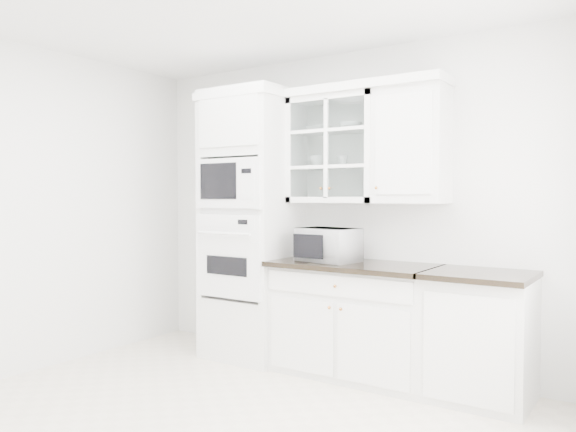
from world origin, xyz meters
The scene contains 13 objects.
ground centered at (0.00, 0.00, 0.01)m, with size 4.00×3.50×0.01m, color beige.
room_shell centered at (0.00, 0.43, 1.78)m, with size 4.00×3.50×2.70m.
oven_column centered at (-0.75, 1.42, 1.20)m, with size 0.76×0.68×2.40m.
base_cabinet_run centered at (0.28, 1.45, 0.46)m, with size 1.32×0.67×0.92m.
extra_base_cabinet centered at (1.28, 1.45, 0.46)m, with size 0.72×0.67×0.92m.
upper_cabinet_glass centered at (0.03, 1.58, 1.85)m, with size 0.80×0.33×0.90m.
upper_cabinet_solid centered at (0.71, 1.58, 1.85)m, with size 0.55×0.33×0.90m, color white.
crown_molding centered at (-0.07, 1.56, 2.33)m, with size 2.14×0.38×0.07m, color white.
countertop_microwave centered at (0.07, 1.41, 1.06)m, with size 0.47×0.39×0.27m, color white.
bowl_a centered at (-0.14, 1.59, 2.03)m, with size 0.20×0.20×0.05m, color white.
bowl_b centered at (0.17, 1.58, 2.04)m, with size 0.19×0.19×0.06m, color white.
cup_a centered at (-0.16, 1.60, 1.76)m, with size 0.13×0.13×0.10m, color white.
cup_b centered at (0.10, 1.57, 1.75)m, with size 0.09×0.09×0.09m, color white.
Camera 1 is at (2.35, -2.60, 1.45)m, focal length 35.00 mm.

